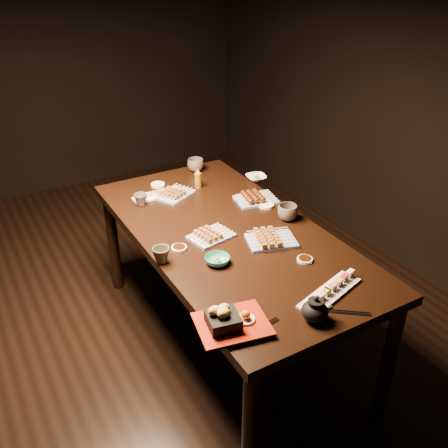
{
  "coord_description": "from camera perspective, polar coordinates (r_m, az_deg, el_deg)",
  "views": [
    {
      "loc": [
        -0.7,
        -2.13,
        2.07
      ],
      "look_at": [
        0.46,
        -0.12,
        0.77
      ],
      "focal_mm": 40.0,
      "sensor_mm": 36.0,
      "label": 1
    }
  ],
  "objects": [
    {
      "name": "ground",
      "position": [
        3.06,
        -8.93,
        -13.86
      ],
      "size": [
        5.0,
        5.0,
        0.0
      ],
      "primitive_type": "plane",
      "color": "black",
      "rests_on": "ground"
    },
    {
      "name": "dining_table",
      "position": [
        2.84,
        0.51,
        -7.39
      ],
      "size": [
        1.28,
        1.96,
        0.75
      ],
      "primitive_type": "cube",
      "rotation": [
        0.0,
        0.0,
        -0.23
      ],
      "color": "black",
      "rests_on": "ground"
    },
    {
      "name": "sushi_platter_near",
      "position": [
        2.22,
        12.02,
        -7.4
      ],
      "size": [
        0.37,
        0.2,
        0.04
      ],
      "primitive_type": null,
      "rotation": [
        0.0,
        0.0,
        0.29
      ],
      "color": "white",
      "rests_on": "dining_table"
    },
    {
      "name": "sushi_platter_far",
      "position": [
        3.02,
        -7.45,
        3.51
      ],
      "size": [
        0.32,
        0.09,
        0.04
      ],
      "primitive_type": null,
      "rotation": [
        0.0,
        0.0,
        3.13
      ],
      "color": "white",
      "rests_on": "dining_table"
    },
    {
      "name": "yakitori_plate_center",
      "position": [
        2.57,
        -1.49,
        -1.02
      ],
      "size": [
        0.24,
        0.2,
        0.06
      ],
      "primitive_type": null,
      "rotation": [
        0.0,
        0.0,
        0.19
      ],
      "color": "#828EB6",
      "rests_on": "dining_table"
    },
    {
      "name": "yakitori_plate_right",
      "position": [
        2.54,
        5.45,
        -1.47
      ],
      "size": [
        0.28,
        0.24,
        0.06
      ],
      "primitive_type": null,
      "rotation": [
        0.0,
        0.0,
        -0.31
      ],
      "color": "#828EB6",
      "rests_on": "dining_table"
    },
    {
      "name": "yakitori_plate_left",
      "position": [
        3.01,
        -5.68,
        3.71
      ],
      "size": [
        0.27,
        0.24,
        0.06
      ],
      "primitive_type": null,
      "rotation": [
        0.0,
        0.0,
        0.48
      ],
      "color": "#828EB6",
      "rests_on": "dining_table"
    },
    {
      "name": "tsukune_plate",
      "position": [
        2.94,
        3.68,
        3.16
      ],
      "size": [
        0.26,
        0.21,
        0.06
      ],
      "primitive_type": null,
      "rotation": [
        0.0,
        0.0,
        -0.18
      ],
      "color": "#828EB6",
      "rests_on": "dining_table"
    },
    {
      "name": "edamame_bowl_green",
      "position": [
        2.37,
        -0.76,
        -4.16
      ],
      "size": [
        0.13,
        0.13,
        0.04
      ],
      "primitive_type": "imported",
      "rotation": [
        0.0,
        0.0,
        0.15
      ],
      "color": "teal",
      "rests_on": "dining_table"
    },
    {
      "name": "edamame_bowl_cream",
      "position": [
        3.22,
        3.69,
        5.3
      ],
      "size": [
        0.15,
        0.15,
        0.03
      ],
      "primitive_type": "imported",
      "rotation": [
        0.0,
        0.0,
        -0.2
      ],
      "color": "#F5EAC9",
      "rests_on": "dining_table"
    },
    {
      "name": "tempura_tray",
      "position": [
        1.98,
        0.95,
        -10.61
      ],
      "size": [
        0.32,
        0.28,
        0.1
      ],
      "primitive_type": null,
      "rotation": [
        0.0,
        0.0,
        -0.2
      ],
      "color": "black",
      "rests_on": "dining_table"
    },
    {
      "name": "teacup_near_left",
      "position": [
        2.38,
        -7.17,
        -3.55
      ],
      "size": [
        0.1,
        0.1,
        0.08
      ],
      "primitive_type": "imported",
      "rotation": [
        0.0,
        0.0,
        -0.17
      ],
      "color": "#4C443A",
      "rests_on": "dining_table"
    },
    {
      "name": "teacup_mid_right",
      "position": [
        2.75,
        7.26,
        1.31
      ],
      "size": [
        0.11,
        0.11,
        0.09
      ],
      "primitive_type": "imported",
      "rotation": [
        0.0,
        0.0,
        -0.02
      ],
      "color": "#4C443A",
      "rests_on": "dining_table"
    },
    {
      "name": "teacup_far_left",
      "position": [
        2.92,
        -9.49,
        2.76
      ],
      "size": [
        0.1,
        0.1,
        0.07
      ],
      "primitive_type": "imported",
      "rotation": [
        0.0,
        0.0,
        -0.45
      ],
      "color": "#4C443A",
      "rests_on": "dining_table"
    },
    {
      "name": "teacup_far_right",
      "position": [
        3.34,
        -3.26,
        6.74
      ],
      "size": [
        0.15,
        0.15,
        0.09
      ],
      "primitive_type": "imported",
      "rotation": [
        0.0,
        0.0,
        -0.52
      ],
      "color": "#4C443A",
      "rests_on": "dining_table"
    },
    {
      "name": "teapot",
      "position": [
        2.05,
        10.36,
        -9.48
      ],
      "size": [
        0.17,
        0.17,
        0.11
      ],
      "primitive_type": null,
      "rotation": [
        0.0,
        0.0,
        -0.43
      ],
      "color": "black",
      "rests_on": "dining_table"
    },
    {
      "name": "condiment_bottle",
      "position": [
        3.1,
        -2.99,
        5.28
      ],
      "size": [
        0.05,
        0.05,
        0.13
      ],
      "primitive_type": "cylinder",
      "rotation": [
        0.0,
        0.0,
        -0.37
      ],
      "color": "brown",
      "rests_on": "dining_table"
    },
    {
      "name": "sauce_dish_west",
      "position": [
        2.49,
        -5.16,
        -2.75
      ],
      "size": [
        0.09,
        0.09,
        0.01
      ],
      "primitive_type": "cylinder",
      "rotation": [
        0.0,
        0.0,
        0.16
      ],
      "color": "white",
      "rests_on": "dining_table"
    },
    {
      "name": "sauce_dish_east",
      "position": [
        2.89,
        4.84,
        2.13
      ],
      "size": [
        0.1,
        0.1,
        0.02
      ],
      "primitive_type": "cylinder",
      "rotation": [
        0.0,
        0.0,
        -0.1
      ],
      "color": "white",
      "rests_on": "dining_table"
    },
    {
      "name": "sauce_dish_se",
      "position": [
        2.42,
        9.22,
        -4.03
      ],
      "size": [
        0.1,
        0.1,
        0.01
      ],
      "primitive_type": "cylinder",
      "rotation": [
        0.0,
        0.0,
        -0.52
      ],
      "color": "white",
      "rests_on": "dining_table"
    },
    {
      "name": "sauce_dish_nw",
      "position": [
        3.16,
        -7.56,
        4.46
      ],
      "size": [
        0.1,
        0.1,
        0.02
      ],
      "primitive_type": "cylinder",
      "rotation": [
        0.0,
        0.0,
        0.12
      ],
      "color": "white",
      "rests_on": "dining_table"
    },
    {
      "name": "chopsticks_near",
      "position": [
        2.0,
        3.72,
        -11.98
      ],
      "size": [
        0.22,
        0.05,
        0.01
      ],
      "primitive_type": null,
      "rotation": [
        0.0,
        0.0,
        0.14
      ],
      "color": "black",
      "rests_on": "dining_table"
    },
    {
      "name": "chopsticks_se",
      "position": [
        2.14,
        13.33,
        -9.72
      ],
      "size": [
        0.19,
        0.16,
        0.01
      ],
      "primitive_type": null,
      "rotation": [
        0.0,
        0.0,
        -0.66
      ],
      "color": "black",
      "rests_on": "dining_table"
    }
  ]
}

